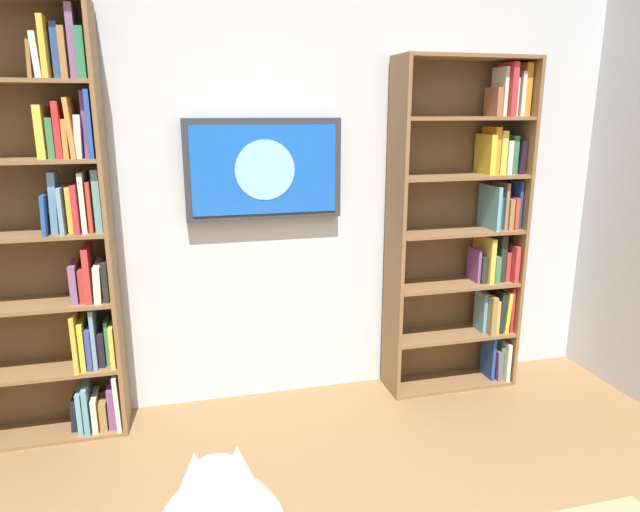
% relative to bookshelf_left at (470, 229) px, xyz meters
% --- Properties ---
extents(wall_back, '(4.52, 0.06, 2.70)m').
position_rel_bookshelf_left_xyz_m(wall_back, '(1.29, -0.17, 0.34)').
color(wall_back, silver).
rests_on(wall_back, ground).
extents(bookshelf_left, '(0.81, 0.28, 2.00)m').
position_rel_bookshelf_left_xyz_m(bookshelf_left, '(0.00, 0.00, 0.00)').
color(bookshelf_left, brown).
rests_on(bookshelf_left, ground).
extents(bookshelf_right, '(0.89, 0.28, 2.21)m').
position_rel_bookshelf_left_xyz_m(bookshelf_right, '(2.37, -0.00, 0.09)').
color(bookshelf_right, brown).
rests_on(bookshelf_right, ground).
extents(wall_mounted_tv, '(0.87, 0.07, 0.55)m').
position_rel_bookshelf_left_xyz_m(wall_mounted_tv, '(1.24, -0.08, 0.38)').
color(wall_mounted_tv, '#333338').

